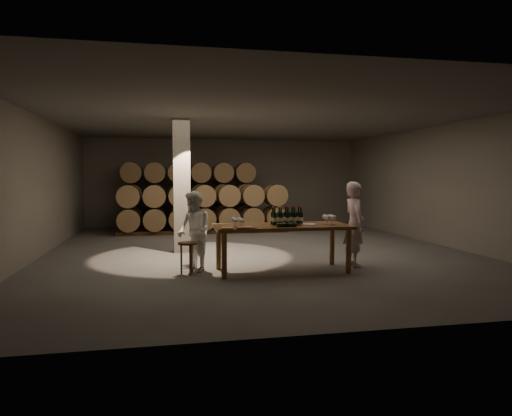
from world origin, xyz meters
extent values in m
plane|color=#54514E|center=(0.00, 0.00, 0.00)|extent=(12.00, 12.00, 0.00)
plane|color=#605E59|center=(0.00, 0.00, 3.20)|extent=(12.00, 12.00, 0.00)
plane|color=slate|center=(0.00, 6.00, 1.60)|extent=(10.00, 0.00, 10.00)
plane|color=slate|center=(0.00, -6.00, 1.60)|extent=(10.00, 0.00, 10.00)
plane|color=slate|center=(-5.00, 0.00, 1.60)|extent=(0.00, 12.00, 12.00)
plane|color=slate|center=(5.00, 0.00, 1.60)|extent=(0.00, 12.00, 12.00)
cube|color=gray|center=(-1.80, 0.20, 1.60)|extent=(0.40, 0.40, 3.20)
cylinder|color=brown|center=(-1.18, -2.93, 0.42)|extent=(0.10, 0.10, 0.84)
cylinder|color=brown|center=(1.18, -2.93, 0.42)|extent=(0.10, 0.10, 0.84)
cylinder|color=brown|center=(-1.18, -2.07, 0.42)|extent=(0.10, 0.10, 0.84)
cylinder|color=brown|center=(1.18, -2.07, 0.42)|extent=(0.10, 0.10, 0.84)
cube|color=brown|center=(0.00, -2.50, 0.87)|extent=(2.60, 1.10, 0.06)
cube|color=#52311C|center=(-1.35, 4.90, 0.06)|extent=(4.70, 0.10, 0.12)
cube|color=#52311C|center=(-1.35, 5.50, 0.06)|extent=(4.70, 0.10, 0.12)
cylinder|color=olive|center=(-3.30, 5.20, 0.47)|extent=(0.70, 0.95, 0.70)
cylinder|color=black|center=(-3.30, 4.94, 0.47)|extent=(0.73, 0.04, 0.73)
cylinder|color=black|center=(-3.30, 5.46, 0.47)|extent=(0.73, 0.04, 0.73)
cylinder|color=olive|center=(-2.52, 5.20, 0.47)|extent=(0.70, 0.95, 0.70)
cylinder|color=black|center=(-2.52, 4.94, 0.47)|extent=(0.73, 0.04, 0.73)
cylinder|color=black|center=(-2.52, 5.46, 0.47)|extent=(0.73, 0.04, 0.73)
cylinder|color=olive|center=(-1.74, 5.20, 0.47)|extent=(0.70, 0.95, 0.70)
cylinder|color=black|center=(-1.74, 4.94, 0.47)|extent=(0.73, 0.04, 0.73)
cylinder|color=black|center=(-1.74, 5.46, 0.47)|extent=(0.73, 0.04, 0.73)
cylinder|color=olive|center=(-0.96, 5.20, 0.47)|extent=(0.70, 0.95, 0.70)
cylinder|color=black|center=(-0.96, 4.94, 0.47)|extent=(0.73, 0.04, 0.73)
cylinder|color=black|center=(-0.96, 5.46, 0.47)|extent=(0.73, 0.04, 0.73)
cylinder|color=olive|center=(-0.18, 5.20, 0.47)|extent=(0.70, 0.95, 0.70)
cylinder|color=black|center=(-0.18, 4.94, 0.47)|extent=(0.73, 0.04, 0.73)
cylinder|color=black|center=(-0.18, 5.46, 0.47)|extent=(0.73, 0.04, 0.73)
cylinder|color=olive|center=(0.60, 5.20, 0.47)|extent=(0.70, 0.95, 0.70)
cylinder|color=black|center=(0.60, 4.94, 0.47)|extent=(0.73, 0.04, 0.73)
cylinder|color=black|center=(0.60, 5.46, 0.47)|extent=(0.73, 0.04, 0.73)
cylinder|color=olive|center=(-3.30, 5.20, 1.21)|extent=(0.70, 0.95, 0.70)
cylinder|color=black|center=(-3.30, 4.94, 1.21)|extent=(0.73, 0.04, 0.73)
cylinder|color=black|center=(-3.30, 5.46, 1.21)|extent=(0.73, 0.04, 0.73)
cylinder|color=olive|center=(-2.52, 5.20, 1.21)|extent=(0.70, 0.95, 0.70)
cylinder|color=black|center=(-2.52, 4.94, 1.21)|extent=(0.73, 0.04, 0.73)
cylinder|color=black|center=(-2.52, 5.46, 1.21)|extent=(0.73, 0.04, 0.73)
cylinder|color=olive|center=(-1.74, 5.20, 1.21)|extent=(0.70, 0.95, 0.70)
cylinder|color=black|center=(-1.74, 4.94, 1.21)|extent=(0.73, 0.04, 0.73)
cylinder|color=black|center=(-1.74, 5.46, 1.21)|extent=(0.73, 0.04, 0.73)
cylinder|color=olive|center=(-0.96, 5.20, 1.21)|extent=(0.70, 0.95, 0.70)
cylinder|color=black|center=(-0.96, 4.94, 1.21)|extent=(0.73, 0.04, 0.73)
cylinder|color=black|center=(-0.96, 5.46, 1.21)|extent=(0.73, 0.04, 0.73)
cylinder|color=olive|center=(-0.18, 5.20, 1.21)|extent=(0.70, 0.95, 0.70)
cylinder|color=black|center=(-0.18, 4.94, 1.21)|extent=(0.73, 0.04, 0.73)
cylinder|color=black|center=(-0.18, 5.46, 1.21)|extent=(0.73, 0.04, 0.73)
cylinder|color=olive|center=(0.60, 5.20, 1.21)|extent=(0.70, 0.95, 0.70)
cylinder|color=black|center=(0.60, 4.94, 1.21)|extent=(0.73, 0.04, 0.73)
cylinder|color=black|center=(0.60, 5.46, 1.21)|extent=(0.73, 0.04, 0.73)
cylinder|color=olive|center=(-3.30, 5.20, 1.95)|extent=(0.70, 0.95, 0.70)
cylinder|color=black|center=(-3.30, 4.94, 1.95)|extent=(0.73, 0.04, 0.73)
cylinder|color=black|center=(-3.30, 5.46, 1.95)|extent=(0.73, 0.04, 0.73)
cylinder|color=olive|center=(-2.52, 5.20, 1.95)|extent=(0.70, 0.95, 0.70)
cylinder|color=black|center=(-2.52, 4.94, 1.95)|extent=(0.73, 0.04, 0.73)
cylinder|color=black|center=(-2.52, 5.46, 1.95)|extent=(0.73, 0.04, 0.73)
cylinder|color=olive|center=(-1.74, 5.20, 1.95)|extent=(0.70, 0.95, 0.70)
cylinder|color=black|center=(-1.74, 4.94, 1.95)|extent=(0.73, 0.04, 0.73)
cylinder|color=black|center=(-1.74, 5.46, 1.95)|extent=(0.73, 0.04, 0.73)
cylinder|color=olive|center=(-0.96, 5.20, 1.95)|extent=(0.70, 0.95, 0.70)
cylinder|color=black|center=(-0.96, 4.94, 1.95)|extent=(0.73, 0.04, 0.73)
cylinder|color=black|center=(-0.96, 5.46, 1.95)|extent=(0.73, 0.04, 0.73)
cylinder|color=olive|center=(-0.18, 5.20, 1.95)|extent=(0.70, 0.95, 0.70)
cylinder|color=black|center=(-0.18, 4.94, 1.95)|extent=(0.73, 0.04, 0.73)
cylinder|color=black|center=(-0.18, 5.46, 1.95)|extent=(0.73, 0.04, 0.73)
cylinder|color=olive|center=(0.60, 5.20, 1.95)|extent=(0.70, 0.95, 0.70)
cylinder|color=black|center=(0.60, 4.94, 1.95)|extent=(0.73, 0.04, 0.73)
cylinder|color=black|center=(0.60, 5.46, 1.95)|extent=(0.73, 0.04, 0.73)
cube|color=#52311C|center=(-0.96, 3.50, 0.06)|extent=(5.48, 0.10, 0.12)
cube|color=#52311C|center=(-0.96, 4.10, 0.06)|extent=(5.48, 0.10, 0.12)
cylinder|color=olive|center=(-3.30, 3.80, 0.47)|extent=(0.70, 0.95, 0.70)
cylinder|color=black|center=(-3.30, 3.54, 0.47)|extent=(0.73, 0.04, 0.73)
cylinder|color=black|center=(-3.30, 4.06, 0.47)|extent=(0.73, 0.04, 0.73)
cylinder|color=olive|center=(-2.52, 3.80, 0.47)|extent=(0.70, 0.95, 0.70)
cylinder|color=black|center=(-2.52, 3.54, 0.47)|extent=(0.73, 0.04, 0.73)
cylinder|color=black|center=(-2.52, 4.06, 0.47)|extent=(0.73, 0.04, 0.73)
cylinder|color=olive|center=(-1.74, 3.80, 0.47)|extent=(0.70, 0.95, 0.70)
cylinder|color=black|center=(-1.74, 3.54, 0.47)|extent=(0.73, 0.04, 0.73)
cylinder|color=black|center=(-1.74, 4.06, 0.47)|extent=(0.73, 0.04, 0.73)
cylinder|color=olive|center=(-0.96, 3.80, 0.47)|extent=(0.70, 0.95, 0.70)
cylinder|color=black|center=(-0.96, 3.54, 0.47)|extent=(0.73, 0.04, 0.73)
cylinder|color=black|center=(-0.96, 4.06, 0.47)|extent=(0.73, 0.04, 0.73)
cylinder|color=olive|center=(-0.18, 3.80, 0.47)|extent=(0.70, 0.95, 0.70)
cylinder|color=black|center=(-0.18, 3.54, 0.47)|extent=(0.73, 0.04, 0.73)
cylinder|color=black|center=(-0.18, 4.06, 0.47)|extent=(0.73, 0.04, 0.73)
cylinder|color=olive|center=(0.60, 3.80, 0.47)|extent=(0.70, 0.95, 0.70)
cylinder|color=black|center=(0.60, 3.54, 0.47)|extent=(0.73, 0.04, 0.73)
cylinder|color=black|center=(0.60, 4.06, 0.47)|extent=(0.73, 0.04, 0.73)
cylinder|color=olive|center=(1.38, 3.80, 0.47)|extent=(0.70, 0.95, 0.70)
cylinder|color=black|center=(1.38, 3.54, 0.47)|extent=(0.73, 0.04, 0.73)
cylinder|color=black|center=(1.38, 4.06, 0.47)|extent=(0.73, 0.04, 0.73)
cylinder|color=olive|center=(-3.30, 3.80, 1.21)|extent=(0.70, 0.95, 0.70)
cylinder|color=black|center=(-3.30, 3.54, 1.21)|extent=(0.73, 0.04, 0.73)
cylinder|color=black|center=(-3.30, 4.06, 1.21)|extent=(0.73, 0.04, 0.73)
cylinder|color=olive|center=(-2.52, 3.80, 1.21)|extent=(0.70, 0.95, 0.70)
cylinder|color=black|center=(-2.52, 3.54, 1.21)|extent=(0.73, 0.04, 0.73)
cylinder|color=black|center=(-2.52, 4.06, 1.21)|extent=(0.73, 0.04, 0.73)
cylinder|color=olive|center=(-1.74, 3.80, 1.21)|extent=(0.70, 0.95, 0.70)
cylinder|color=black|center=(-1.74, 3.54, 1.21)|extent=(0.73, 0.04, 0.73)
cylinder|color=black|center=(-1.74, 4.06, 1.21)|extent=(0.73, 0.04, 0.73)
cylinder|color=olive|center=(-0.96, 3.80, 1.21)|extent=(0.70, 0.95, 0.70)
cylinder|color=black|center=(-0.96, 3.54, 1.21)|extent=(0.73, 0.04, 0.73)
cylinder|color=black|center=(-0.96, 4.06, 1.21)|extent=(0.73, 0.04, 0.73)
cylinder|color=olive|center=(-0.18, 3.80, 1.21)|extent=(0.70, 0.95, 0.70)
cylinder|color=black|center=(-0.18, 3.54, 1.21)|extent=(0.73, 0.04, 0.73)
cylinder|color=black|center=(-0.18, 4.06, 1.21)|extent=(0.73, 0.04, 0.73)
cylinder|color=olive|center=(0.60, 3.80, 1.21)|extent=(0.70, 0.95, 0.70)
cylinder|color=black|center=(0.60, 3.54, 1.21)|extent=(0.73, 0.04, 0.73)
cylinder|color=black|center=(0.60, 4.06, 1.21)|extent=(0.73, 0.04, 0.73)
cylinder|color=olive|center=(1.38, 3.80, 1.21)|extent=(0.70, 0.95, 0.70)
cylinder|color=black|center=(1.38, 3.54, 1.21)|extent=(0.73, 0.04, 0.73)
cylinder|color=black|center=(1.38, 4.06, 1.21)|extent=(0.73, 0.04, 0.73)
cylinder|color=black|center=(-0.15, -2.51, 1.02)|extent=(0.09, 0.09, 0.24)
cylinder|color=silver|center=(-0.15, -2.51, 1.01)|extent=(0.09, 0.09, 0.07)
cylinder|color=black|center=(-0.15, -2.51, 1.18)|extent=(0.03, 0.03, 0.10)
cylinder|color=gold|center=(-0.15, -2.51, 1.24)|extent=(0.04, 0.04, 0.03)
cylinder|color=black|center=(-0.15, -2.36, 1.02)|extent=(0.09, 0.09, 0.24)
cylinder|color=silver|center=(-0.15, -2.36, 1.01)|extent=(0.09, 0.09, 0.07)
cylinder|color=black|center=(-0.15, -2.36, 1.18)|extent=(0.03, 0.03, 0.10)
cylinder|color=maroon|center=(-0.15, -2.36, 1.24)|extent=(0.04, 0.04, 0.03)
cylinder|color=black|center=(-0.02, -2.51, 1.02)|extent=(0.09, 0.09, 0.24)
cylinder|color=silver|center=(-0.02, -2.51, 1.01)|extent=(0.09, 0.09, 0.07)
cylinder|color=black|center=(-0.02, -2.51, 1.18)|extent=(0.03, 0.03, 0.10)
cylinder|color=maroon|center=(-0.02, -2.51, 1.24)|extent=(0.04, 0.04, 0.03)
cylinder|color=black|center=(-0.02, -2.36, 1.02)|extent=(0.09, 0.09, 0.24)
cylinder|color=silver|center=(-0.02, -2.36, 1.01)|extent=(0.09, 0.09, 0.07)
cylinder|color=black|center=(-0.02, -2.36, 1.18)|extent=(0.03, 0.03, 0.10)
cylinder|color=gold|center=(-0.02, -2.36, 1.24)|extent=(0.04, 0.04, 0.03)
cylinder|color=black|center=(0.11, -2.51, 1.02)|extent=(0.09, 0.09, 0.24)
cylinder|color=silver|center=(0.11, -2.51, 1.01)|extent=(0.09, 0.09, 0.07)
cylinder|color=black|center=(0.11, -2.51, 1.18)|extent=(0.03, 0.03, 0.10)
cylinder|color=gold|center=(0.11, -2.51, 1.24)|extent=(0.04, 0.04, 0.03)
cylinder|color=black|center=(0.11, -2.36, 1.02)|extent=(0.09, 0.09, 0.24)
cylinder|color=silver|center=(0.11, -2.36, 1.01)|extent=(0.09, 0.09, 0.07)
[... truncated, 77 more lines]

